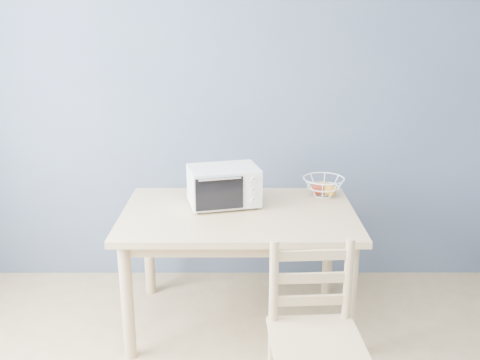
{
  "coord_description": "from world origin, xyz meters",
  "views": [
    {
      "loc": [
        0.11,
        -1.41,
        1.9
      ],
      "look_at": [
        0.12,
        1.65,
        0.93
      ],
      "focal_mm": 40.0,
      "sensor_mm": 36.0,
      "label": 1
    }
  ],
  "objects_px": {
    "dining_table": "(239,227)",
    "fruit_basket": "(323,187)",
    "toaster_oven": "(221,186)",
    "dining_chair": "(315,341)"
  },
  "relations": [
    {
      "from": "fruit_basket",
      "to": "dining_chair",
      "type": "relative_size",
      "value": 0.36
    },
    {
      "from": "dining_table",
      "to": "dining_chair",
      "type": "xyz_separation_m",
      "value": [
        0.35,
        -0.87,
        -0.21
      ]
    },
    {
      "from": "toaster_oven",
      "to": "dining_chair",
      "type": "relative_size",
      "value": 0.53
    },
    {
      "from": "fruit_basket",
      "to": "toaster_oven",
      "type": "bearing_deg",
      "value": -164.29
    },
    {
      "from": "dining_table",
      "to": "fruit_basket",
      "type": "distance_m",
      "value": 0.64
    },
    {
      "from": "dining_table",
      "to": "dining_chair",
      "type": "height_order",
      "value": "dining_chair"
    },
    {
      "from": "dining_table",
      "to": "fruit_basket",
      "type": "relative_size",
      "value": 4.39
    },
    {
      "from": "dining_table",
      "to": "dining_chair",
      "type": "bearing_deg",
      "value": -67.85
    },
    {
      "from": "dining_table",
      "to": "dining_chair",
      "type": "relative_size",
      "value": 1.57
    },
    {
      "from": "dining_chair",
      "to": "toaster_oven",
      "type": "bearing_deg",
      "value": 111.93
    }
  ]
}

